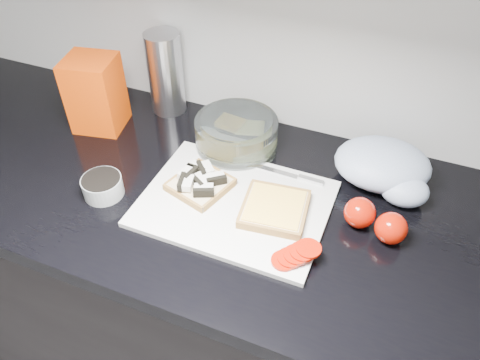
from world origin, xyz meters
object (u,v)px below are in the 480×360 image
Objects in this scene: cutting_board at (235,203)px; steel_canister at (166,73)px; glass_bowl at (236,135)px; bread_bag at (96,94)px.

steel_canister is at bearing 138.31° from cutting_board.
glass_bowl is (-0.07, 0.19, 0.04)m from cutting_board.
bread_bag reaches higher than glass_bowl.
glass_bowl is 0.91× the size of steel_canister.
steel_canister is (-0.24, 0.09, 0.07)m from glass_bowl.
glass_bowl is 0.38m from bread_bag.
cutting_board is 2.10× the size of bread_bag.
cutting_board is 0.43m from steel_canister.
bread_bag is at bearing 161.80° from cutting_board.
bread_bag is at bearing -173.68° from glass_bowl.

